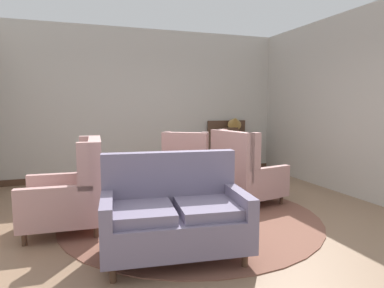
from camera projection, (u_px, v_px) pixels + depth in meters
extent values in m
plane|color=#896B51|center=(199.00, 224.00, 4.29)|extent=(8.61, 8.61, 0.00)
cube|color=#BCB7AD|center=(147.00, 104.00, 7.00)|extent=(5.88, 0.08, 3.01)
cube|color=#BCB7AD|center=(334.00, 104.00, 5.92)|extent=(0.08, 4.31, 3.01)
cube|color=#4C3323|center=(149.00, 174.00, 7.12)|extent=(5.72, 0.03, 0.12)
cylinder|color=brown|center=(191.00, 216.00, 4.57)|extent=(3.39, 3.39, 0.01)
cylinder|color=#4C3323|center=(186.00, 186.00, 4.32)|extent=(0.96, 0.96, 0.04)
cylinder|color=#4C3323|center=(186.00, 203.00, 4.34)|extent=(0.10, 0.10, 0.41)
cube|color=#4C3323|center=(202.00, 218.00, 4.43)|extent=(0.28, 0.08, 0.07)
cube|color=#4C3323|center=(173.00, 216.00, 4.51)|extent=(0.19, 0.27, 0.07)
cube|color=#4C3323|center=(180.00, 225.00, 4.16)|extent=(0.22, 0.26, 0.07)
cylinder|color=brown|center=(190.00, 183.00, 4.32)|extent=(0.10, 0.10, 0.02)
ellipsoid|color=brown|center=(190.00, 174.00, 4.30)|extent=(0.17, 0.17, 0.22)
cylinder|color=brown|center=(190.00, 161.00, 4.28)|extent=(0.08, 0.08, 0.12)
torus|color=brown|center=(190.00, 156.00, 4.27)|extent=(0.14, 0.14, 0.02)
cube|color=slate|center=(175.00, 230.00, 3.29)|extent=(1.47, 0.96, 0.31)
cube|color=slate|center=(170.00, 178.00, 3.57)|extent=(1.39, 0.30, 0.56)
cube|color=slate|center=(144.00, 213.00, 3.17)|extent=(0.62, 0.66, 0.10)
cube|color=slate|center=(207.00, 208.00, 3.30)|extent=(0.62, 0.66, 0.10)
cube|color=slate|center=(107.00, 210.00, 3.08)|extent=(0.19, 0.71, 0.21)
cube|color=slate|center=(240.00, 201.00, 3.36)|extent=(0.19, 0.71, 0.21)
cylinder|color=#4C3323|center=(113.00, 274.00, 2.88)|extent=(0.06, 0.06, 0.14)
cylinder|color=#4C3323|center=(245.00, 260.00, 3.14)|extent=(0.06, 0.06, 0.14)
cylinder|color=#4C3323|center=(113.00, 244.00, 3.50)|extent=(0.06, 0.06, 0.14)
cylinder|color=#4C3323|center=(223.00, 234.00, 3.76)|extent=(0.06, 0.06, 0.14)
cube|color=tan|center=(189.00, 176.00, 5.91)|extent=(1.08, 1.15, 0.26)
cube|color=tan|center=(185.00, 153.00, 5.48)|extent=(0.70, 0.48, 0.65)
cube|color=tan|center=(205.00, 147.00, 5.51)|extent=(0.19, 0.22, 0.50)
cube|color=tan|center=(167.00, 147.00, 5.62)|extent=(0.19, 0.22, 0.50)
cube|color=tan|center=(207.00, 162.00, 5.87)|extent=(0.48, 0.75, 0.21)
cube|color=tan|center=(172.00, 161.00, 5.99)|extent=(0.48, 0.75, 0.21)
cylinder|color=#4C3323|center=(208.00, 183.00, 6.24)|extent=(0.06, 0.06, 0.14)
cylinder|color=#4C3323|center=(178.00, 182.00, 6.35)|extent=(0.06, 0.06, 0.14)
cylinder|color=#4C3323|center=(202.00, 193.00, 5.52)|extent=(0.06, 0.06, 0.14)
cylinder|color=#4C3323|center=(168.00, 191.00, 5.62)|extent=(0.06, 0.06, 0.14)
cube|color=tan|center=(249.00, 184.00, 5.21)|extent=(1.00, 1.01, 0.28)
cube|color=tan|center=(231.00, 155.00, 4.98)|extent=(0.31, 0.87, 0.69)
cube|color=tan|center=(253.00, 152.00, 4.69)|extent=(0.22, 0.14, 0.53)
cube|color=tan|center=(221.00, 146.00, 5.34)|extent=(0.22, 0.14, 0.53)
cube|color=tan|center=(269.00, 173.00, 4.89)|extent=(0.75, 0.25, 0.18)
cube|color=tan|center=(236.00, 165.00, 5.54)|extent=(0.75, 0.25, 0.18)
cylinder|color=#4C3323|center=(281.00, 200.00, 5.12)|extent=(0.06, 0.06, 0.14)
cylinder|color=#4C3323|center=(251.00, 190.00, 5.71)|extent=(0.06, 0.06, 0.14)
cylinder|color=#4C3323|center=(246.00, 207.00, 4.77)|extent=(0.06, 0.06, 0.14)
cylinder|color=#4C3323|center=(217.00, 196.00, 5.36)|extent=(0.06, 0.06, 0.14)
cube|color=tan|center=(63.00, 208.00, 4.04)|extent=(0.95, 0.90, 0.26)
cube|color=tan|center=(95.00, 167.00, 4.09)|extent=(0.19, 0.85, 0.69)
cube|color=tan|center=(88.00, 156.00, 4.41)|extent=(0.21, 0.11, 0.53)
cube|color=tan|center=(87.00, 166.00, 3.70)|extent=(0.21, 0.11, 0.53)
cube|color=tan|center=(61.00, 182.00, 4.36)|extent=(0.81, 0.15, 0.22)
cube|color=tan|center=(54.00, 197.00, 3.64)|extent=(0.81, 0.15, 0.22)
cylinder|color=#4C3323|center=(35.00, 218.00, 4.29)|extent=(0.06, 0.06, 0.14)
cylinder|color=#4C3323|center=(24.00, 239.00, 3.63)|extent=(0.06, 0.06, 0.14)
cylinder|color=#4C3323|center=(96.00, 213.00, 4.49)|extent=(0.06, 0.06, 0.14)
cylinder|color=#4C3323|center=(96.00, 232.00, 3.84)|extent=(0.06, 0.06, 0.14)
cylinder|color=#4C3323|center=(220.00, 151.00, 5.83)|extent=(0.50, 0.50, 0.03)
cylinder|color=#4C3323|center=(219.00, 172.00, 5.87)|extent=(0.07, 0.07, 0.69)
cylinder|color=#4C3323|center=(219.00, 190.00, 5.91)|extent=(0.32, 0.32, 0.04)
cube|color=#4C3323|center=(230.00, 151.00, 7.41)|extent=(0.90, 0.43, 0.77)
cube|color=#4C3323|center=(227.00, 127.00, 7.53)|extent=(0.90, 0.04, 0.28)
cube|color=#4C3323|center=(216.00, 174.00, 7.18)|extent=(0.06, 0.06, 0.10)
cube|color=#4C3323|center=(250.00, 171.00, 7.44)|extent=(0.06, 0.06, 0.10)
cube|color=#4C3323|center=(210.00, 171.00, 7.49)|extent=(0.06, 0.06, 0.10)
cube|color=#4C3323|center=(243.00, 168.00, 7.75)|extent=(0.06, 0.06, 0.10)
cube|color=#4C3323|center=(231.00, 131.00, 7.34)|extent=(0.24, 0.24, 0.14)
cone|color=#B28942|center=(235.00, 121.00, 7.26)|extent=(0.41, 0.46, 0.39)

